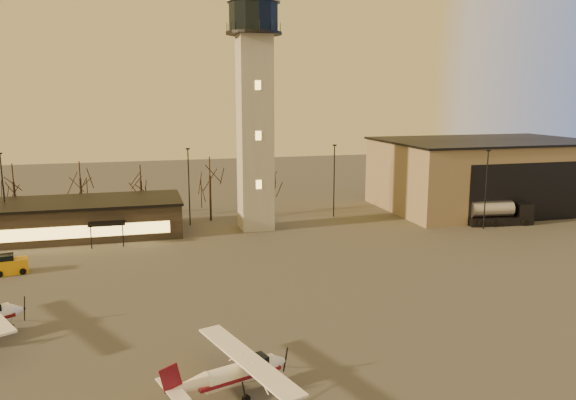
{
  "coord_description": "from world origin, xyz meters",
  "views": [
    {
      "loc": [
        -14.39,
        -38.79,
        16.92
      ],
      "look_at": [
        -0.34,
        13.0,
        6.8
      ],
      "focal_mm": 35.0,
      "sensor_mm": 36.0,
      "label": 1
    }
  ],
  "objects_px": {
    "hangar": "(485,174)",
    "fuel_truck": "(499,215)",
    "cessna_front": "(242,376)",
    "service_cart": "(10,266)",
    "terminal": "(75,218)",
    "control_tower": "(255,99)"
  },
  "relations": [
    {
      "from": "service_cart",
      "to": "control_tower",
      "type": "bearing_deg",
      "value": 14.51
    },
    {
      "from": "fuel_truck",
      "to": "service_cart",
      "type": "height_order",
      "value": "fuel_truck"
    },
    {
      "from": "cessna_front",
      "to": "fuel_truck",
      "type": "height_order",
      "value": "fuel_truck"
    },
    {
      "from": "terminal",
      "to": "cessna_front",
      "type": "relative_size",
      "value": 2.45
    },
    {
      "from": "terminal",
      "to": "service_cart",
      "type": "distance_m",
      "value": 14.79
    },
    {
      "from": "fuel_truck",
      "to": "service_cart",
      "type": "xyz_separation_m",
      "value": [
        -57.98,
        -5.67,
        -0.53
      ]
    },
    {
      "from": "cessna_front",
      "to": "service_cart",
      "type": "xyz_separation_m",
      "value": [
        -17.46,
        27.29,
        -0.26
      ]
    },
    {
      "from": "hangar",
      "to": "fuel_truck",
      "type": "xyz_separation_m",
      "value": [
        -4.61,
        -10.31,
        -3.9
      ]
    },
    {
      "from": "cessna_front",
      "to": "service_cart",
      "type": "distance_m",
      "value": 32.4
    },
    {
      "from": "terminal",
      "to": "control_tower",
      "type": "bearing_deg",
      "value": -5.15
    },
    {
      "from": "cessna_front",
      "to": "terminal",
      "type": "bearing_deg",
      "value": 89.78
    },
    {
      "from": "hangar",
      "to": "cessna_front",
      "type": "distance_m",
      "value": 62.66
    },
    {
      "from": "terminal",
      "to": "service_cart",
      "type": "xyz_separation_m",
      "value": [
        -4.59,
        -13.99,
        -1.43
      ]
    },
    {
      "from": "hangar",
      "to": "terminal",
      "type": "relative_size",
      "value": 1.2
    },
    {
      "from": "terminal",
      "to": "fuel_truck",
      "type": "distance_m",
      "value": 54.04
    },
    {
      "from": "hangar",
      "to": "fuel_truck",
      "type": "relative_size",
      "value": 3.48
    },
    {
      "from": "control_tower",
      "to": "fuel_truck",
      "type": "xyz_separation_m",
      "value": [
        31.39,
        -6.34,
        -15.07
      ]
    },
    {
      "from": "control_tower",
      "to": "cessna_front",
      "type": "height_order",
      "value": "control_tower"
    },
    {
      "from": "terminal",
      "to": "fuel_truck",
      "type": "height_order",
      "value": "terminal"
    },
    {
      "from": "fuel_truck",
      "to": "service_cart",
      "type": "distance_m",
      "value": 58.25
    },
    {
      "from": "service_cart",
      "to": "fuel_truck",
      "type": "bearing_deg",
      "value": -4.21
    },
    {
      "from": "hangar",
      "to": "fuel_truck",
      "type": "distance_m",
      "value": 11.95
    }
  ]
}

